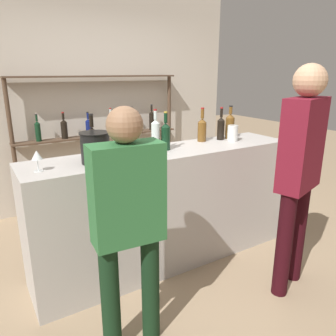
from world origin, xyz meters
TOP-DOWN VIEW (x-y plane):
  - ground_plane at (0.00, 0.00)m, footprint 16.00×16.00m
  - bar_counter at (0.00, 0.00)m, footprint 2.48×0.55m
  - back_wall at (0.00, 1.87)m, footprint 4.08×0.12m
  - back_shelf at (0.01, 1.69)m, footprint 2.17×0.18m
  - counter_bottle_0 at (0.48, 0.15)m, footprint 0.08×0.08m
  - counter_bottle_1 at (0.70, 0.12)m, footprint 0.07×0.07m
  - counter_bottle_2 at (0.81, 0.12)m, footprint 0.09×0.09m
  - counter_bottle_3 at (-0.64, 0.11)m, footprint 0.08×0.08m
  - counter_bottle_4 at (-0.10, 0.05)m, footprint 0.07×0.07m
  - counter_bottle_5 at (-0.01, 0.03)m, footprint 0.08×0.08m
  - wine_glass at (-1.09, -0.06)m, footprint 0.08×0.08m
  - ice_bucket at (-0.67, -0.06)m, footprint 0.23×0.23m
  - cork_jar at (0.75, 0.01)m, footprint 0.10×0.10m
  - customer_left at (-0.73, -0.74)m, footprint 0.44×0.22m
  - customer_right at (0.64, -0.87)m, footprint 0.48×0.31m

SIDE VIEW (x-z plane):
  - ground_plane at x=0.00m, z-range 0.00..0.00m
  - bar_counter at x=0.00m, z-range 0.00..1.08m
  - customer_left at x=-0.73m, z-range 0.13..1.70m
  - customer_right at x=0.64m, z-range 0.17..1.97m
  - back_shelf at x=0.01m, z-range 0.28..1.97m
  - cork_jar at x=0.75m, z-range 1.08..1.23m
  - wine_glass at x=-1.09m, z-range 1.11..1.26m
  - ice_bucket at x=-0.67m, z-range 1.08..1.31m
  - counter_bottle_1 at x=0.70m, z-range 1.04..1.36m
  - counter_bottle_0 at x=0.48m, z-range 1.04..1.36m
  - counter_bottle_5 at x=-0.01m, z-range 1.04..1.37m
  - counter_bottle_3 at x=-0.64m, z-range 1.03..1.38m
  - counter_bottle_2 at x=0.81m, z-range 1.04..1.38m
  - counter_bottle_4 at x=-0.10m, z-range 1.04..1.40m
  - back_wall at x=0.00m, z-range 0.00..2.80m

